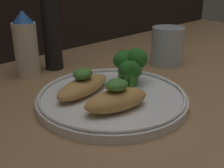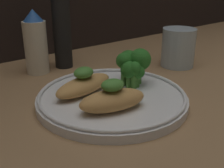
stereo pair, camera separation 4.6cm
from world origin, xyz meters
The scene contains 8 objects.
ground_plane centered at (0.00, 0.00, -0.50)cm, with size 180.00×180.00×1.00cm, color #936D47.
plate centered at (0.00, 0.00, 0.99)cm, with size 25.15×25.15×2.00cm.
grilled_meat_front centered at (-3.21, -4.22, 3.20)cm, with size 11.14×6.77×4.85cm.
grilled_meat_middle centered at (-3.08, 3.72, 3.02)cm, with size 12.55×6.90×4.56cm.
broccoli_bunch centered at (5.85, 1.40, 5.34)cm, with size 6.31×6.06×6.58cm.
sauce_bottle centered at (-3.25, 21.96, 6.49)cm, with size 4.85×4.85×13.57cm.
pepper_grinder centered at (3.18, 21.96, 8.36)cm, with size 3.97×3.97×18.12cm.
drinking_glass centered at (24.25, 6.22, 4.36)cm, with size 7.56×7.56×8.73cm.
Camera 1 is at (-29.95, -30.58, 20.76)cm, focal length 45.00 mm.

